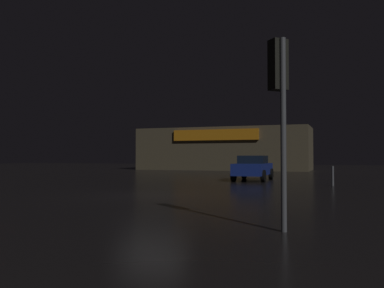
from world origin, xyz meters
TOP-DOWN VIEW (x-y plane):
  - ground_plane at (0.00, 0.00)m, footprint 120.00×120.00m
  - store_building at (-5.68, 29.60)m, footprint 18.40×6.87m
  - traffic_signal_opposite at (5.43, -5.55)m, footprint 0.42×0.42m
  - car_near at (1.50, 10.65)m, footprint 1.97×4.26m
  - bollard_kerb_a at (6.10, 7.61)m, footprint 0.12×0.12m

SIDE VIEW (x-z plane):
  - ground_plane at x=0.00m, z-range 0.00..0.00m
  - bollard_kerb_a at x=6.10m, z-range 0.00..0.97m
  - car_near at x=1.50m, z-range 0.02..1.52m
  - store_building at x=-5.68m, z-range 0.01..4.53m
  - traffic_signal_opposite at x=5.43m, z-range 0.96..4.70m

